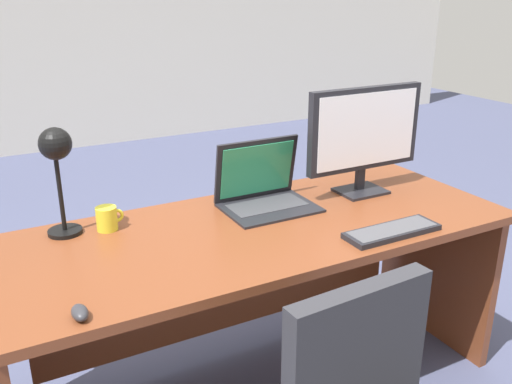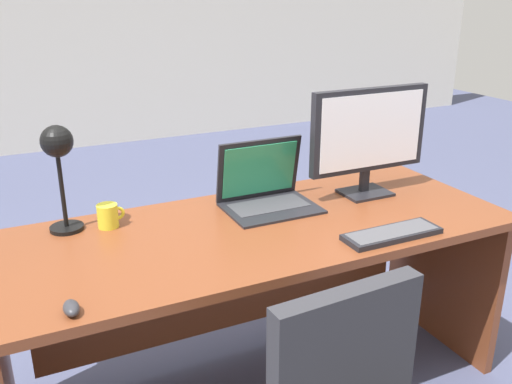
{
  "view_description": "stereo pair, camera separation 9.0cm",
  "coord_description": "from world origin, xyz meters",
  "px_view_note": "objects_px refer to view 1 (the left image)",
  "views": [
    {
      "loc": [
        -0.91,
        -1.66,
        1.57
      ],
      "look_at": [
        0.0,
        0.04,
        0.86
      ],
      "focal_mm": 39.2,
      "sensor_mm": 36.0,
      "label": 1
    },
    {
      "loc": [
        -0.83,
        -1.7,
        1.57
      ],
      "look_at": [
        0.0,
        0.04,
        0.86
      ],
      "focal_mm": 39.2,
      "sensor_mm": 36.0,
      "label": 2
    }
  ],
  "objects_px": {
    "laptop": "(262,186)",
    "keyboard": "(392,231)",
    "coffee_mug": "(107,218)",
    "desk_lamp": "(57,158)",
    "monitor": "(365,132)",
    "mouse": "(80,313)",
    "desk": "(254,270)"
  },
  "relations": [
    {
      "from": "laptop",
      "to": "keyboard",
      "type": "xyz_separation_m",
      "value": [
        0.27,
        -0.48,
        -0.07
      ]
    },
    {
      "from": "keyboard",
      "to": "coffee_mug",
      "type": "distance_m",
      "value": 1.02
    },
    {
      "from": "laptop",
      "to": "desk_lamp",
      "type": "xyz_separation_m",
      "value": [
        -0.76,
        0.06,
        0.21
      ]
    },
    {
      "from": "monitor",
      "to": "coffee_mug",
      "type": "relative_size",
      "value": 5.37
    },
    {
      "from": "desk_lamp",
      "to": "monitor",
      "type": "bearing_deg",
      "value": -6.48
    },
    {
      "from": "monitor",
      "to": "coffee_mug",
      "type": "xyz_separation_m",
      "value": [
        -1.05,
        0.12,
        -0.22
      ]
    },
    {
      "from": "coffee_mug",
      "to": "desk_lamp",
      "type": "bearing_deg",
      "value": 174.11
    },
    {
      "from": "monitor",
      "to": "coffee_mug",
      "type": "bearing_deg",
      "value": 173.44
    },
    {
      "from": "monitor",
      "to": "keyboard",
      "type": "distance_m",
      "value": 0.5
    },
    {
      "from": "mouse",
      "to": "coffee_mug",
      "type": "relative_size",
      "value": 0.77
    },
    {
      "from": "laptop",
      "to": "desk_lamp",
      "type": "height_order",
      "value": "desk_lamp"
    },
    {
      "from": "desk",
      "to": "desk_lamp",
      "type": "bearing_deg",
      "value": 163.47
    },
    {
      "from": "desk",
      "to": "monitor",
      "type": "xyz_separation_m",
      "value": [
        0.55,
        0.06,
        0.47
      ]
    },
    {
      "from": "laptop",
      "to": "coffee_mug",
      "type": "xyz_separation_m",
      "value": [
        -0.61,
        0.04,
        -0.04
      ]
    },
    {
      "from": "mouse",
      "to": "keyboard",
      "type": "bearing_deg",
      "value": 1.31
    },
    {
      "from": "desk",
      "to": "desk_lamp",
      "type": "distance_m",
      "value": 0.84
    },
    {
      "from": "laptop",
      "to": "coffee_mug",
      "type": "height_order",
      "value": "laptop"
    },
    {
      "from": "laptop",
      "to": "mouse",
      "type": "xyz_separation_m",
      "value": [
        -0.83,
        -0.5,
        -0.06
      ]
    },
    {
      "from": "desk",
      "to": "keyboard",
      "type": "bearing_deg",
      "value": -41.96
    },
    {
      "from": "monitor",
      "to": "desk_lamp",
      "type": "bearing_deg",
      "value": 173.52
    },
    {
      "from": "monitor",
      "to": "laptop",
      "type": "distance_m",
      "value": 0.48
    },
    {
      "from": "monitor",
      "to": "desk_lamp",
      "type": "xyz_separation_m",
      "value": [
        -1.2,
        0.14,
        0.02
      ]
    },
    {
      "from": "monitor",
      "to": "mouse",
      "type": "distance_m",
      "value": 1.36
    },
    {
      "from": "monitor",
      "to": "mouse",
      "type": "xyz_separation_m",
      "value": [
        -1.26,
        -0.42,
        -0.25
      ]
    },
    {
      "from": "monitor",
      "to": "laptop",
      "type": "relative_size",
      "value": 1.51
    },
    {
      "from": "desk_lamp",
      "to": "coffee_mug",
      "type": "height_order",
      "value": "desk_lamp"
    },
    {
      "from": "laptop",
      "to": "desk_lamp",
      "type": "relative_size",
      "value": 0.91
    },
    {
      "from": "coffee_mug",
      "to": "laptop",
      "type": "bearing_deg",
      "value": -3.77
    },
    {
      "from": "laptop",
      "to": "coffee_mug",
      "type": "distance_m",
      "value": 0.62
    },
    {
      "from": "keyboard",
      "to": "coffee_mug",
      "type": "xyz_separation_m",
      "value": [
        -0.88,
        0.52,
        0.03
      ]
    },
    {
      "from": "keyboard",
      "to": "mouse",
      "type": "relative_size",
      "value": 4.68
    },
    {
      "from": "mouse",
      "to": "coffee_mug",
      "type": "height_order",
      "value": "coffee_mug"
    }
  ]
}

